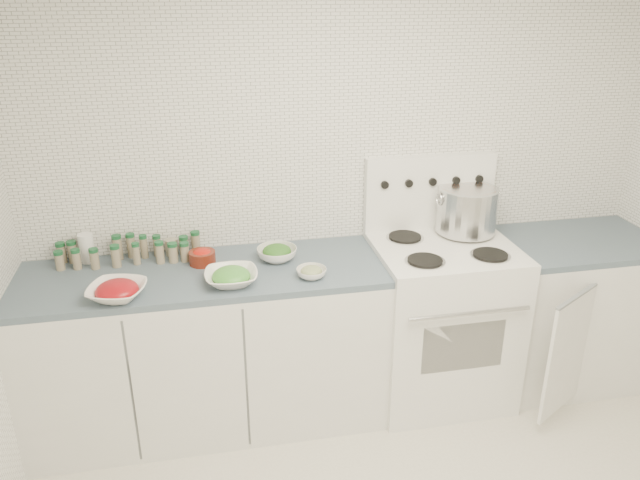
{
  "coord_description": "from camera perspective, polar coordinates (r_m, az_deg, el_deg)",
  "views": [
    {
      "loc": [
        -0.8,
        -1.72,
        2.28
      ],
      "look_at": [
        -0.22,
        1.14,
        1.05
      ],
      "focal_mm": 35.0,
      "sensor_mm": 36.0,
      "label": 1
    }
  ],
  "objects": [
    {
      "name": "counter_right",
      "position": [
        4.03,
        21.8,
        -5.9
      ],
      "size": [
        0.89,
        0.84,
        0.9
      ],
      "color": "white",
      "rests_on": "ground"
    },
    {
      "name": "bowl_tomato",
      "position": [
        3.05,
        -18.06,
        -4.43
      ],
      "size": [
        0.32,
        0.32,
        0.09
      ],
      "color": "white",
      "rests_on": "counter_left"
    },
    {
      "name": "room_walls",
      "position": [
        2.03,
        12.67,
        1.47
      ],
      "size": [
        3.54,
        3.04,
        2.52
      ],
      "color": "white",
      "rests_on": "ground"
    },
    {
      "name": "salt_canister",
      "position": [
        3.46,
        -20.56,
        -0.69
      ],
      "size": [
        0.08,
        0.08,
        0.15
      ],
      "primitive_type": "cylinder",
      "rotation": [
        0.0,
        0.0,
        -0.06
      ],
      "color": "white",
      "rests_on": "counter_left"
    },
    {
      "name": "counter_left",
      "position": [
        3.44,
        -10.18,
        -9.65
      ],
      "size": [
        1.85,
        0.62,
        0.9
      ],
      "color": "white",
      "rests_on": "ground"
    },
    {
      "name": "stock_pot",
      "position": [
        3.59,
        13.29,
        2.86
      ],
      "size": [
        0.35,
        0.33,
        0.25
      ],
      "rotation": [
        0.0,
        0.0,
        -0.11
      ],
      "color": "silver",
      "rests_on": "stove"
    },
    {
      "name": "bowl_pepper",
      "position": [
        3.29,
        -10.72,
        -1.49
      ],
      "size": [
        0.14,
        0.14,
        0.08
      ],
      "color": "#5F1C10",
      "rests_on": "counter_left"
    },
    {
      "name": "bowl_broccoli",
      "position": [
        3.29,
        -3.96,
        -1.17
      ],
      "size": [
        0.28,
        0.28,
        0.08
      ],
      "color": "white",
      "rests_on": "counter_left"
    },
    {
      "name": "bowl_snowpea",
      "position": [
        3.06,
        -8.12,
        -3.33
      ],
      "size": [
        0.26,
        0.26,
        0.09
      ],
      "color": "white",
      "rests_on": "counter_left"
    },
    {
      "name": "tin_can",
      "position": [
        3.43,
        -13.41,
        -0.63
      ],
      "size": [
        0.08,
        0.08,
        0.09
      ],
      "primitive_type": "cylinder",
      "rotation": [
        0.0,
        0.0,
        -0.2
      ],
      "color": "#B6AE9A",
      "rests_on": "counter_left"
    },
    {
      "name": "spice_cluster",
      "position": [
        3.4,
        -17.02,
        -0.95
      ],
      "size": [
        0.74,
        0.16,
        0.14
      ],
      "color": "gray",
      "rests_on": "counter_left"
    },
    {
      "name": "bowl_zucchini",
      "position": [
        3.1,
        -0.79,
        -2.96
      ],
      "size": [
        0.19,
        0.19,
        0.06
      ],
      "color": "white",
      "rests_on": "counter_left"
    },
    {
      "name": "stove",
      "position": [
        3.64,
        10.86,
        -6.84
      ],
      "size": [
        0.76,
        0.7,
        1.36
      ],
      "color": "white",
      "rests_on": "ground"
    }
  ]
}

